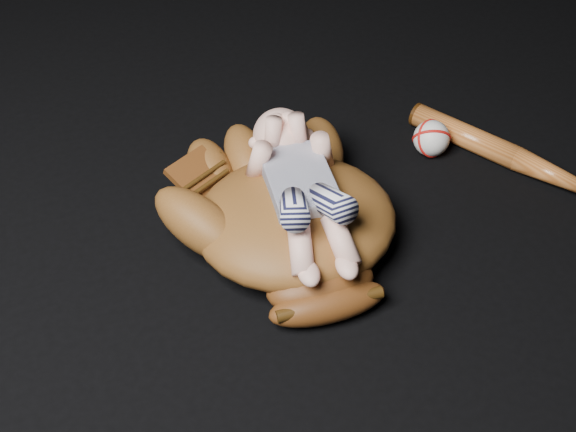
{
  "coord_description": "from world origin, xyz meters",
  "views": [
    {
      "loc": [
        -0.48,
        -0.83,
        0.93
      ],
      "look_at": [
        -0.15,
        0.02,
        0.08
      ],
      "focal_mm": 50.0,
      "sensor_mm": 36.0,
      "label": 1
    }
  ],
  "objects_px": {
    "baseball_glove": "(295,212)",
    "baseball": "(432,138)",
    "newborn_baby": "(304,189)",
    "baseball_bat": "(531,165)"
  },
  "relations": [
    {
      "from": "baseball_glove",
      "to": "baseball",
      "type": "bearing_deg",
      "value": 26.49
    },
    {
      "from": "newborn_baby",
      "to": "baseball",
      "type": "distance_m",
      "value": 0.35
    },
    {
      "from": "baseball_glove",
      "to": "newborn_baby",
      "type": "distance_m",
      "value": 0.05
    },
    {
      "from": "baseball_glove",
      "to": "baseball_bat",
      "type": "xyz_separation_m",
      "value": [
        0.46,
        0.01,
        -0.05
      ]
    },
    {
      "from": "baseball_glove",
      "to": "baseball",
      "type": "distance_m",
      "value": 0.35
    },
    {
      "from": "baseball_glove",
      "to": "baseball",
      "type": "xyz_separation_m",
      "value": [
        0.32,
        0.13,
        -0.04
      ]
    },
    {
      "from": "newborn_baby",
      "to": "baseball",
      "type": "xyz_separation_m",
      "value": [
        0.31,
        0.14,
        -0.09
      ]
    },
    {
      "from": "baseball_bat",
      "to": "baseball",
      "type": "distance_m",
      "value": 0.18
    },
    {
      "from": "newborn_baby",
      "to": "baseball_bat",
      "type": "distance_m",
      "value": 0.46
    },
    {
      "from": "baseball",
      "to": "baseball_glove",
      "type": "bearing_deg",
      "value": -157.58
    }
  ]
}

